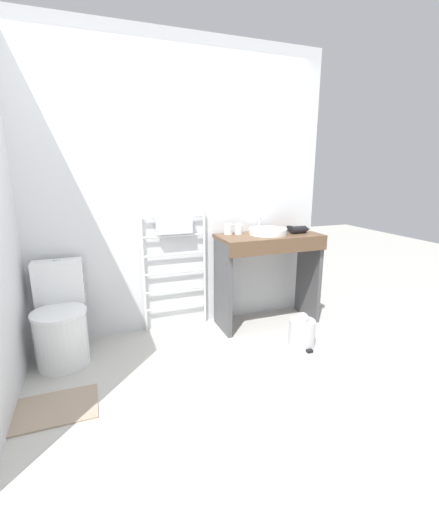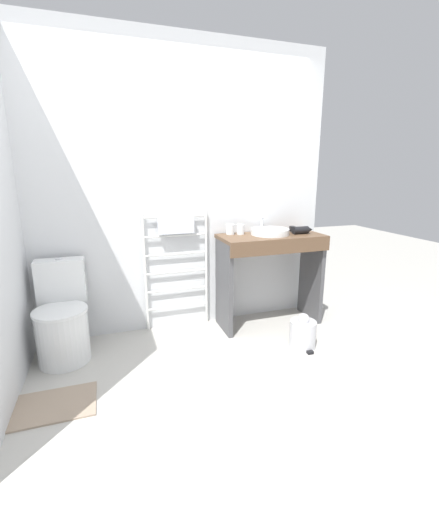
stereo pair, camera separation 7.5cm
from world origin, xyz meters
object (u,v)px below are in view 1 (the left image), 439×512
Objects in this scene: toilet at (61,324)px; cup_near_edge at (239,229)px; sink_basin at (268,231)px; hair_dryer at (299,229)px; towel_radiator at (175,250)px; trash_bin at (302,332)px; cup_near_wall at (228,229)px.

cup_near_edge is (1.59, 0.19, 0.63)m from toilet.
hair_dryer is at bearing -8.52° from sink_basin.
sink_basin is (1.85, 0.09, 0.61)m from toilet.
cup_near_edge is (0.60, -0.08, 0.17)m from towel_radiator.
cup_near_wall is at bearing 121.16° from trash_bin.
toilet is at bearing -178.95° from hair_dryer.
cup_near_edge is at bearing 116.25° from trash_bin.
sink_basin is 0.31m from hair_dryer.
towel_radiator is at bearing 141.50° from trash_bin.
hair_dryer is at bearing -15.28° from cup_near_wall.
trash_bin is (1.91, -0.47, -0.18)m from toilet.
cup_near_wall is at bearing 159.11° from sink_basin.
trash_bin is (0.32, -0.65, -0.81)m from cup_near_edge.
cup_near_wall reaches higher than toilet.
cup_near_wall reaches higher than hair_dryer.
sink_basin is at bearing -20.89° from cup_near_wall.
cup_near_edge reaches higher than toilet.
sink_basin is at bearing 96.68° from trash_bin.
cup_near_edge is 1.09m from trash_bin.
sink_basin is 1.18× the size of trash_bin.
cup_near_wall is at bearing -5.65° from towel_radiator.
trash_bin is at bearing -13.69° from toilet.
toilet reaches higher than trash_bin.
towel_radiator is at bearing 172.19° from cup_near_edge.
sink_basin is 0.37m from cup_near_wall.
trash_bin is at bearing -115.70° from hair_dryer.
sink_basin is 0.97m from trash_bin.
hair_dryer is at bearing -14.62° from cup_near_edge.
sink_basin reaches higher than toilet.
toilet is at bearing -171.67° from cup_near_wall.
cup_near_wall reaches higher than cup_near_edge.
towel_radiator is 11.71× the size of cup_near_edge.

